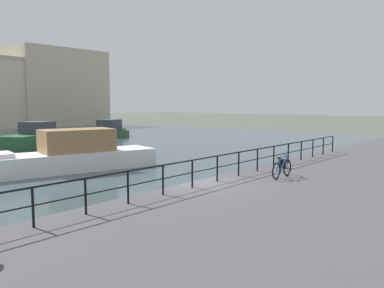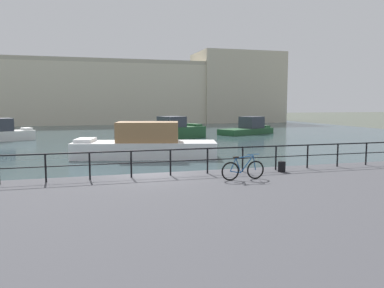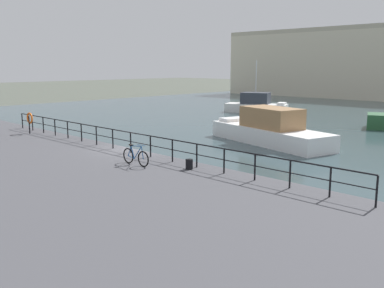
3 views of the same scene
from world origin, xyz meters
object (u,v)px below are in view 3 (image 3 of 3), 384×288
moored_red_daysailer (269,130)px  parked_bicycle (136,157)px  moored_white_yacht (256,105)px  life_ring_stand (30,119)px  mooring_bollard (189,164)px

moored_red_daysailer → parked_bicycle: 13.19m
moored_white_yacht → life_ring_stand: bearing=-108.4°
life_ring_stand → moored_red_daysailer: bearing=48.7°
moored_red_daysailer → mooring_bollard: (4.00, -11.93, 0.17)m
mooring_bollard → moored_red_daysailer: bearing=108.5°
moored_red_daysailer → life_ring_stand: bearing=62.9°
moored_white_yacht → mooring_bollard: size_ratio=16.67×
life_ring_stand → moored_white_yacht: bearing=94.0°
moored_red_daysailer → moored_white_yacht: 20.20m
moored_red_daysailer → life_ring_stand: size_ratio=7.35×
moored_white_yacht → life_ring_stand: (1.95, -27.93, 0.98)m
moored_white_yacht → life_ring_stand: size_ratio=5.25×
mooring_bollard → parked_bicycle: bearing=-153.6°
moored_white_yacht → mooring_bollard: bearing=-81.5°
mooring_bollard → life_ring_stand: life_ring_stand is taller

